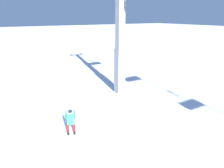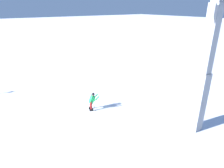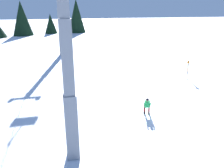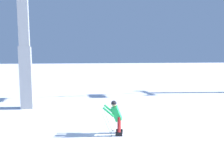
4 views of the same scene
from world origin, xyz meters
The scene contains 3 objects.
ground_plane centered at (0.00, 0.00, 0.00)m, with size 260.00×260.00×0.00m, color white.
skier_carving_main centered at (-0.73, 1.12, 0.81)m, with size 1.79×1.04×1.54m.
lift_tower_near centered at (-4.92, 7.22, 5.08)m, with size 0.70×2.39×12.15m.
Camera 1 is at (9.57, -2.39, 6.53)m, focal length 33.38 mm.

